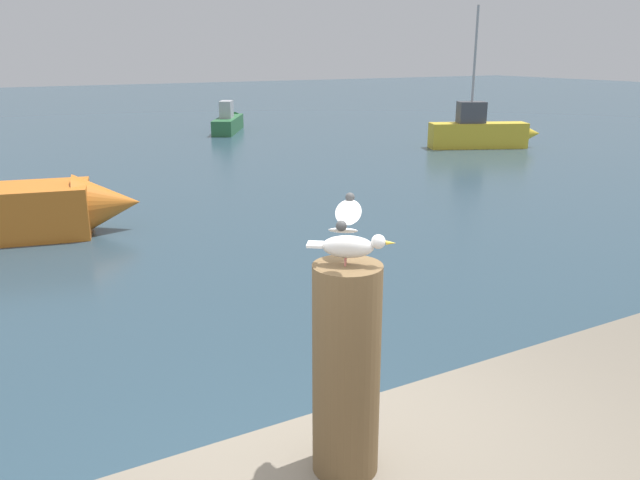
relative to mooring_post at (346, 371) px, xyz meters
name	(u,v)px	position (x,y,z in m)	size (l,w,h in m)	color
mooring_post	(346,371)	(0.00, 0.00, 0.00)	(0.32, 0.32, 1.04)	brown
seagull	(349,237)	(0.00, 0.00, 0.65)	(0.41, 0.50, 0.27)	#C66760
boat_yellow	(483,132)	(13.55, 13.45, -1.13)	(3.65, 2.14, 4.46)	yellow
boat_green	(229,122)	(7.91, 21.75, -1.30)	(2.52, 3.57, 1.25)	#2D6B3D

